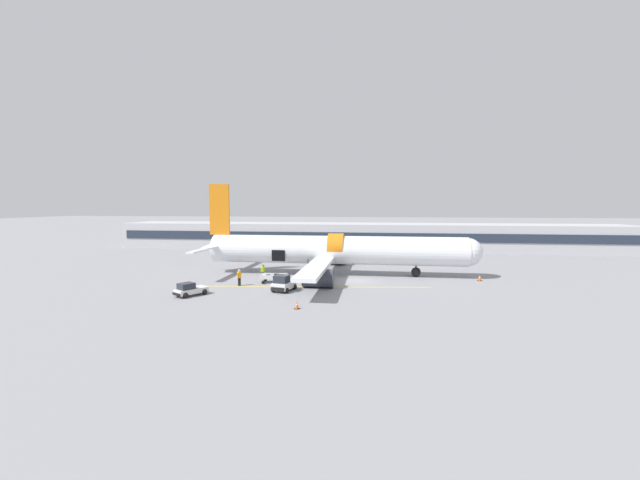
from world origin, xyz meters
TOP-DOWN VIEW (x-y plane):
  - ground_plane at (0.00, 0.00)m, footprint 500.00×500.00m
  - apron_marking_line at (-4.45, -4.16)m, footprint 25.71×3.10m
  - terminal_strip at (0.00, 35.03)m, footprint 100.89×10.91m
  - airplane at (-3.08, 3.72)m, footprint 36.17×31.67m
  - baggage_tug_lead at (-7.07, -6.62)m, footprint 2.47×3.25m
  - baggage_tug_mid at (-15.68, -10.01)m, footprint 2.80×3.43m
  - baggage_cart_loading at (-9.06, -2.50)m, footprint 4.05×2.17m
  - ground_crew_loader_a at (-5.25, 0.01)m, footprint 0.52×0.56m
  - ground_crew_loader_b at (-11.11, -0.28)m, footprint 0.56×0.56m
  - ground_crew_driver at (-4.91, -1.04)m, footprint 0.63×0.52m
  - ground_crew_supervisor at (-12.53, -4.65)m, footprint 0.54×0.63m
  - safety_cone_nose at (14.62, 2.06)m, footprint 0.51×0.51m
  - safety_cone_engine_left at (-4.25, -13.33)m, footprint 0.47×0.47m

SIDE VIEW (x-z plane):
  - ground_plane at x=0.00m, z-range 0.00..0.00m
  - apron_marking_line at x=-4.45m, z-range 0.00..0.01m
  - safety_cone_engine_left at x=-4.25m, z-range -0.02..0.69m
  - safety_cone_nose at x=14.62m, z-range -0.02..0.72m
  - baggage_cart_loading at x=-9.06m, z-range 0.02..1.04m
  - baggage_tug_mid at x=-15.68m, z-range -0.08..1.24m
  - baggage_tug_lead at x=-7.07m, z-range -0.12..1.59m
  - ground_crew_loader_a at x=-5.25m, z-range 0.04..1.72m
  - ground_crew_loader_b at x=-11.11m, z-range 0.05..1.80m
  - ground_crew_driver at x=-4.91m, z-range 0.05..1.87m
  - ground_crew_supervisor at x=-12.53m, z-range 0.05..1.87m
  - terminal_strip at x=0.00m, z-range 0.00..5.13m
  - airplane at x=-3.08m, z-range -2.74..8.93m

